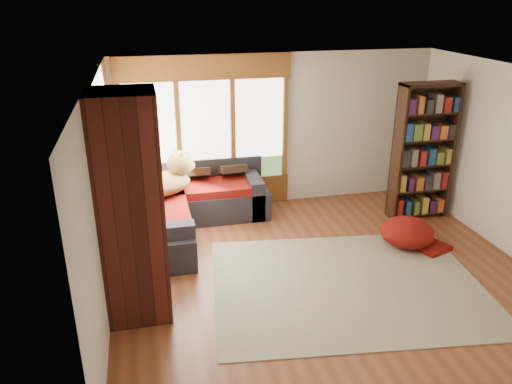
{
  "coord_description": "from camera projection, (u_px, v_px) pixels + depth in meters",
  "views": [
    {
      "loc": [
        -2.19,
        -5.49,
        3.52
      ],
      "look_at": [
        -0.77,
        0.7,
        0.95
      ],
      "focal_mm": 35.0,
      "sensor_mm": 36.0,
      "label": 1
    }
  ],
  "objects": [
    {
      "name": "floor",
      "position": [
        323.0,
        271.0,
        6.73
      ],
      "size": [
        5.5,
        5.5,
        0.0
      ],
      "primitive_type": "plane",
      "color": "brown",
      "rests_on": "ground"
    },
    {
      "name": "ceiling",
      "position": [
        334.0,
        76.0,
        5.76
      ],
      "size": [
        5.5,
        5.5,
        0.0
      ],
      "primitive_type": "plane",
      "color": "white"
    },
    {
      "name": "wall_back",
      "position": [
        276.0,
        131.0,
        8.5
      ],
      "size": [
        5.5,
        0.04,
        2.6
      ],
      "primitive_type": "cube",
      "color": "silver",
      "rests_on": "ground"
    },
    {
      "name": "wall_front",
      "position": [
        439.0,
        289.0,
        3.98
      ],
      "size": [
        5.5,
        0.04,
        2.6
      ],
      "primitive_type": "cube",
      "color": "silver",
      "rests_on": "ground"
    },
    {
      "name": "wall_left",
      "position": [
        100.0,
        200.0,
        5.67
      ],
      "size": [
        0.04,
        5.0,
        2.6
      ],
      "primitive_type": "cube",
      "color": "silver",
      "rests_on": "ground"
    },
    {
      "name": "windows_back",
      "position": [
        206.0,
        132.0,
        8.21
      ],
      "size": [
        2.82,
        0.1,
        1.9
      ],
      "color": "brown",
      "rests_on": "wall_back"
    },
    {
      "name": "windows_left",
      "position": [
        107.0,
        163.0,
        6.74
      ],
      "size": [
        0.1,
        2.62,
        1.9
      ],
      "color": "brown",
      "rests_on": "wall_left"
    },
    {
      "name": "roller_blind",
      "position": [
        109.0,
        120.0,
        7.35
      ],
      "size": [
        0.03,
        0.72,
        0.9
      ],
      "primitive_type": "cube",
      "color": "#66804B",
      "rests_on": "wall_left"
    },
    {
      "name": "brick_chimney",
      "position": [
        131.0,
        210.0,
        5.43
      ],
      "size": [
        0.7,
        0.7,
        2.6
      ],
      "primitive_type": "cube",
      "color": "#471914",
      "rests_on": "ground"
    },
    {
      "name": "sectional_sofa",
      "position": [
        167.0,
        213.0,
        7.75
      ],
      "size": [
        2.2,
        2.2,
        0.8
      ],
      "rotation": [
        0.0,
        0.0,
        -0.05
      ],
      "color": "black",
      "rests_on": "ground"
    },
    {
      "name": "area_rug",
      "position": [
        347.0,
        284.0,
        6.42
      ],
      "size": [
        3.71,
        3.01,
        0.01
      ],
      "primitive_type": "cube",
      "rotation": [
        0.0,
        0.0,
        -0.12
      ],
      "color": "beige",
      "rests_on": "ground"
    },
    {
      "name": "bookshelf",
      "position": [
        423.0,
        152.0,
        7.99
      ],
      "size": [
        0.95,
        0.32,
        2.22
      ],
      "color": "black",
      "rests_on": "ground"
    },
    {
      "name": "pouf",
      "position": [
        407.0,
        231.0,
        7.35
      ],
      "size": [
        0.93,
        0.93,
        0.42
      ],
      "primitive_type": "ellipsoid",
      "rotation": [
        0.0,
        0.0,
        0.23
      ],
      "color": "maroon",
      "rests_on": "area_rug"
    },
    {
      "name": "dog_tan",
      "position": [
        165.0,
        180.0,
        7.65
      ],
      "size": [
        1.15,
        0.96,
        0.56
      ],
      "rotation": [
        0.0,
        0.0,
        0.41
      ],
      "color": "olive",
      "rests_on": "sectional_sofa"
    },
    {
      "name": "dog_brindle",
      "position": [
        139.0,
        201.0,
        7.07
      ],
      "size": [
        0.57,
        0.83,
        0.43
      ],
      "rotation": [
        0.0,
        0.0,
        1.44
      ],
      "color": "black",
      "rests_on": "sectional_sofa"
    },
    {
      "name": "throw_pillows",
      "position": [
        167.0,
        182.0,
        7.71
      ],
      "size": [
        1.98,
        1.68,
        0.45
      ],
      "color": "black",
      "rests_on": "sectional_sofa"
    }
  ]
}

